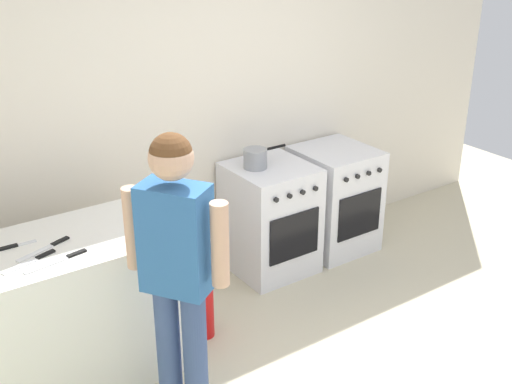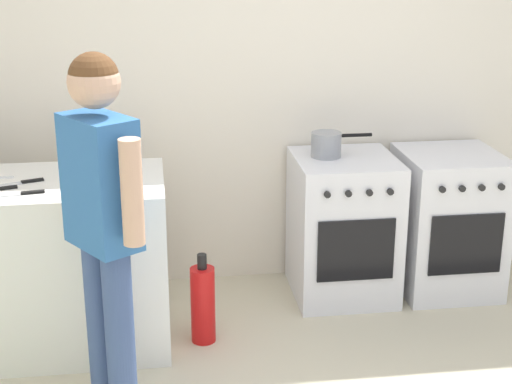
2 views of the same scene
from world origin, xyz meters
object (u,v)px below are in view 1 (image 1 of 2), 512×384
at_px(knife_chef, 31,261).
at_px(knife_paring, 13,246).
at_px(oven_left, 270,218).
at_px(pot, 256,158).
at_px(oven_right, 334,199).
at_px(knife_carving, 46,248).
at_px(person, 177,259).
at_px(knife_bread, 58,260).
at_px(fire_extinguisher, 204,307).

xyz_separation_m(knife_chef, knife_paring, (-0.03, 0.22, 0.00)).
distance_m(oven_left, pot, 0.51).
height_order(oven_right, knife_chef, knife_chef).
bearing_deg(knife_carving, oven_right, 9.68).
distance_m(knife_carving, person, 0.78).
bearing_deg(oven_right, oven_left, 180.00).
bearing_deg(knife_bread, fire_extinguisher, 6.67).
xyz_separation_m(pot, knife_carving, (-1.69, -0.46, -0.02)).
bearing_deg(person, knife_paring, 129.43).
bearing_deg(person, fire_extinguisher, 50.91).
relative_size(oven_right, knife_chef, 2.79).
height_order(knife_chef, fire_extinguisher, knife_chef).
bearing_deg(oven_right, knife_carving, -170.32).
relative_size(oven_right, pot, 2.40).
relative_size(oven_left, person, 0.52).
distance_m(knife_carving, knife_chef, 0.14).
xyz_separation_m(oven_left, oven_right, (0.64, -0.00, -0.00)).
bearing_deg(pot, knife_chef, -162.85).
height_order(knife_carving, person, person).
height_order(oven_left, fire_extinguisher, oven_left).
bearing_deg(knife_carving, knife_bread, -86.03).
distance_m(knife_chef, person, 0.78).
relative_size(oven_left, pot, 2.40).
distance_m(knife_carving, fire_extinguisher, 1.15).
bearing_deg(person, pot, 41.50).
xyz_separation_m(oven_left, knife_chef, (-1.90, -0.51, 0.48)).
xyz_separation_m(knife_carving, person, (0.47, -0.62, 0.07)).
bearing_deg(knife_paring, oven_left, 8.65).
xyz_separation_m(knife_carving, fire_extinguisher, (0.92, -0.06, -0.69)).
bearing_deg(fire_extinguisher, knife_chef, -178.21).
relative_size(oven_left, fire_extinguisher, 1.70).
height_order(oven_left, knife_carving, knife_carving).
distance_m(oven_left, person, 1.77).
height_order(pot, knife_chef, pot).
bearing_deg(oven_left, knife_bread, -161.82).
height_order(oven_left, pot, pot).
height_order(oven_left, person, person).
xyz_separation_m(oven_right, knife_paring, (-2.57, -0.29, 0.48)).
relative_size(oven_left, knife_chef, 2.79).
height_order(oven_right, pot, pot).
xyz_separation_m(pot, fire_extinguisher, (-0.77, -0.52, -0.71)).
bearing_deg(oven_left, fire_extinguisher, -151.22).
relative_size(knife_paring, fire_extinguisher, 0.42).
bearing_deg(oven_right, person, -152.24).
xyz_separation_m(knife_paring, fire_extinguisher, (1.06, -0.18, -0.69)).
bearing_deg(oven_left, person, -141.97).
xyz_separation_m(oven_right, fire_extinguisher, (-1.51, -0.48, -0.21)).
bearing_deg(person, oven_right, 27.76).
bearing_deg(knife_bread, person, -44.44).
bearing_deg(knife_paring, knife_chef, -81.50).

